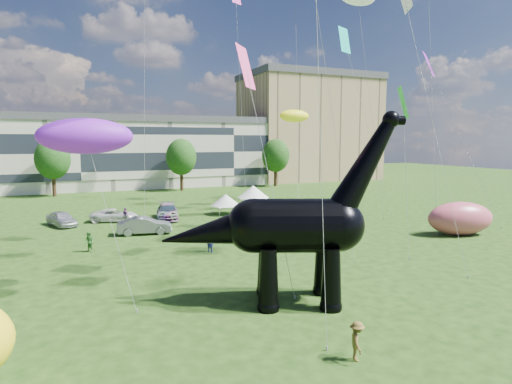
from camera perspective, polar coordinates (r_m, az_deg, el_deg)
name	(u,v)px	position (r m, az deg, el deg)	size (l,w,h in m)	color
ground	(268,305)	(23.35, 1.60, -14.83)	(220.00, 220.00, 0.00)	#16330C
terrace_row	(80,155)	(81.73, -22.45, 4.53)	(78.00, 11.00, 12.00)	beige
apartment_block	(308,130)	(97.92, 7.01, 8.23)	(28.00, 18.00, 22.00)	tan
tree_mid_left	(52,156)	(72.78, -25.51, 4.38)	(5.20, 5.20, 9.44)	#382314
tree_mid_right	(181,154)	(74.71, -9.96, 5.00)	(5.20, 5.20, 9.44)	#382314
tree_far_right	(276,153)	(80.75, 2.62, 5.23)	(5.20, 5.20, 9.44)	#382314
dinosaur_sculpture	(287,229)	(22.75, 4.18, -4.93)	(12.61, 6.63, 10.56)	black
car_silver	(62,219)	(47.63, -24.50, -3.24)	(1.82, 4.52, 1.54)	silver
car_grey	(145,226)	(40.98, -14.62, -4.35)	(1.70, 4.89, 1.61)	slate
car_white	(115,215)	(48.19, -18.34, -2.96)	(2.26, 4.90, 1.36)	silver
car_dark	(167,212)	(48.19, -11.73, -2.59)	(2.29, 5.63, 1.63)	#595960
gazebo_near	(226,200)	(50.25, -4.06, -1.08)	(3.60, 3.60, 2.40)	silver
gazebo_far	(253,192)	(55.65, -0.39, 0.02)	(5.21, 5.21, 2.82)	white
inflatable_pink	(460,218)	(43.46, 25.57, -3.20)	(6.14, 3.07, 3.07)	#CB4F65
visitors	(167,231)	(37.94, -11.75, -5.09)	(41.95, 34.14, 1.85)	black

